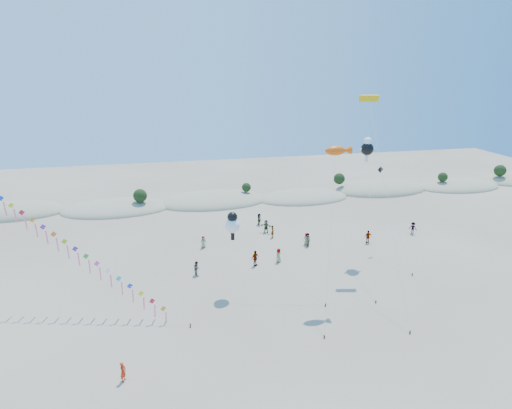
% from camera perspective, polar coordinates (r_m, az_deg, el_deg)
% --- Properties ---
extents(ground, '(160.00, 160.00, 0.00)m').
position_cam_1_polar(ground, '(34.93, 4.06, -22.26)').
color(ground, '#84715B').
rests_on(ground, ground).
extents(dune_ridge, '(145.30, 11.49, 5.57)m').
position_cam_1_polar(dune_ridge, '(74.62, -4.96, 0.44)').
color(dune_ridge, tan).
rests_on(dune_ridge, ground).
extents(kite_train, '(22.99, 12.41, 15.28)m').
position_cam_1_polar(kite_train, '(44.45, -25.76, -3.42)').
color(kite_train, '#3F2D1E').
rests_on(kite_train, ground).
extents(fish_kite, '(5.03, 8.43, 15.33)m').
position_cam_1_polar(fish_kite, '(41.69, 10.90, 7.00)').
color(fish_kite, '#3F2D1E').
rests_on(fish_kite, ground).
extents(cartoon_kite_low, '(9.07, 6.21, 8.64)m').
position_cam_1_polar(cartoon_kite_low, '(43.19, -3.15, -2.59)').
color(cartoon_kite_low, '#3F2D1E').
rests_on(cartoon_kite_low, ground).
extents(cartoon_kite_high, '(4.74, 12.42, 14.67)m').
position_cam_1_polar(cartoon_kite_high, '(52.10, 14.62, 7.34)').
color(cartoon_kite_high, '#3F2D1E').
rests_on(cartoon_kite_high, ground).
extents(parafoil_kite, '(3.27, 15.93, 19.57)m').
position_cam_1_polar(parafoil_kite, '(49.26, 14.94, 12.95)').
color(parafoil_kite, '#3F2D1E').
rests_on(parafoil_kite, ground).
extents(dark_kite, '(0.88, 9.27, 10.63)m').
position_cam_1_polar(dark_kite, '(54.37, 17.35, 0.68)').
color(dark_kite, '#3F2D1E').
rests_on(dark_kite, ground).
extents(flyer_foreground, '(0.59, 0.69, 1.60)m').
position_cam_1_polar(flyer_foreground, '(35.67, -17.30, -20.52)').
color(flyer_foreground, red).
rests_on(flyer_foreground, ground).
extents(beachgoers, '(31.85, 15.51, 1.90)m').
position_cam_1_polar(beachgoers, '(57.10, 4.29, -4.35)').
color(beachgoers, slate).
rests_on(beachgoers, ground).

